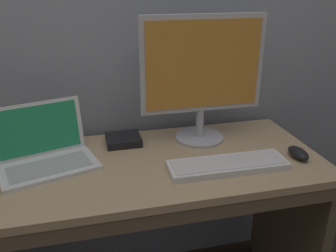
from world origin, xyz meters
The scene contains 6 objects.
desk centered at (0.00, -0.01, 0.54)m, with size 1.44×0.60×0.78m.
laptop_white centered at (-0.34, 0.07, 0.83)m, with size 0.39×0.32×0.22m.
external_monitor centered at (0.30, 0.14, 1.08)m, with size 0.52×0.21×0.53m.
wired_keyboard centered at (0.32, -0.12, 0.80)m, with size 0.45×0.14×0.03m.
computer_mouse centered at (0.62, -0.11, 0.80)m, with size 0.06×0.11×0.04m, color black.
external_drive_box centered at (-0.03, 0.19, 0.80)m, with size 0.15×0.13×0.03m, color black.
Camera 1 is at (-0.18, -1.21, 1.44)m, focal length 38.29 mm.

